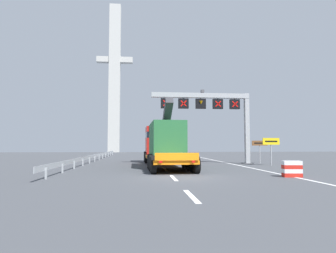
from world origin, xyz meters
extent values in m
plane|color=#424449|center=(0.00, 0.00, 0.00)|extent=(112.00, 112.00, 0.00)
cube|color=silver|center=(-0.55, -6.00, 0.01)|extent=(0.20, 2.60, 0.01)
cube|color=silver|center=(-0.55, -0.58, 0.01)|extent=(0.20, 2.60, 0.01)
cube|color=silver|center=(-0.55, 4.84, 0.01)|extent=(0.20, 2.60, 0.01)
cube|color=silver|center=(-0.55, 10.25, 0.01)|extent=(0.20, 2.60, 0.01)
cube|color=silver|center=(-0.55, 15.67, 0.01)|extent=(0.20, 2.60, 0.01)
cube|color=silver|center=(-0.55, 21.09, 0.01)|extent=(0.20, 2.60, 0.01)
cube|color=silver|center=(-0.55, 26.51, 0.01)|extent=(0.20, 2.60, 0.01)
cube|color=silver|center=(-0.55, 31.92, 0.01)|extent=(0.20, 2.60, 0.01)
cube|color=silver|center=(6.20, 12.00, 0.01)|extent=(0.20, 63.00, 0.01)
cube|color=#9EA0A5|center=(7.72, 10.09, 3.35)|extent=(0.40, 0.40, 6.70)
cube|color=slate|center=(7.72, 10.09, 0.04)|extent=(0.90, 0.90, 0.08)
cube|color=#9EA0A5|center=(3.26, 10.09, 6.45)|extent=(9.31, 0.44, 0.44)
cube|color=#4C4C51|center=(3.43, 10.09, 6.85)|extent=(0.28, 0.40, 0.28)
cube|color=black|center=(6.56, 10.09, 5.67)|extent=(0.96, 0.24, 0.94)
cube|color=#9EA0A5|center=(6.56, 10.09, 6.18)|extent=(0.08, 0.08, 0.16)
cube|color=red|center=(6.56, 9.96, 5.67)|extent=(0.59, 0.02, 0.59)
cube|color=red|center=(6.56, 9.96, 5.67)|extent=(0.59, 0.02, 0.59)
cube|color=black|center=(4.91, 10.09, 5.67)|extent=(0.96, 0.24, 0.94)
cube|color=#9EA0A5|center=(4.91, 10.09, 6.18)|extent=(0.08, 0.08, 0.16)
cube|color=red|center=(4.91, 9.96, 5.67)|extent=(0.59, 0.02, 0.59)
cube|color=red|center=(4.91, 9.96, 5.67)|extent=(0.59, 0.02, 0.59)
cube|color=black|center=(3.26, 10.09, 5.67)|extent=(0.96, 0.24, 0.94)
cube|color=#9EA0A5|center=(3.26, 10.09, 6.18)|extent=(0.08, 0.08, 0.16)
cone|color=orange|center=(3.26, 9.96, 5.76)|extent=(0.35, 0.35, 0.33)
cube|color=black|center=(1.62, 10.09, 5.67)|extent=(0.96, 0.24, 0.94)
cube|color=#9EA0A5|center=(1.62, 10.09, 6.18)|extent=(0.08, 0.08, 0.16)
cube|color=red|center=(1.62, 9.96, 5.67)|extent=(0.59, 0.02, 0.59)
cube|color=red|center=(1.62, 9.96, 5.67)|extent=(0.59, 0.02, 0.59)
cube|color=black|center=(-0.03, 10.09, 5.67)|extent=(0.96, 0.24, 0.94)
cube|color=#9EA0A5|center=(-0.03, 10.09, 6.18)|extent=(0.08, 0.08, 0.16)
cube|color=red|center=(-0.03, 9.96, 5.67)|extent=(0.59, 0.02, 0.59)
cube|color=red|center=(-0.03, 9.96, 5.67)|extent=(0.59, 0.02, 0.59)
cube|color=orange|center=(-0.32, 6.11, 0.73)|extent=(3.09, 10.47, 0.24)
cube|color=orange|center=(-0.18, 0.84, 1.10)|extent=(2.66, 0.15, 0.44)
cylinder|color=black|center=(-1.55, 1.58, 0.55)|extent=(0.35, 1.11, 1.10)
cylinder|color=black|center=(1.15, 1.65, 0.55)|extent=(0.35, 1.11, 1.10)
cylinder|color=black|center=(-1.58, 2.63, 0.55)|extent=(0.35, 1.11, 1.10)
cylinder|color=black|center=(1.12, 2.70, 0.55)|extent=(0.35, 1.11, 1.10)
cylinder|color=black|center=(-1.61, 3.68, 0.55)|extent=(0.35, 1.11, 1.10)
cylinder|color=black|center=(1.09, 3.75, 0.55)|extent=(0.35, 1.11, 1.10)
cylinder|color=black|center=(-1.64, 4.73, 0.55)|extent=(0.35, 1.11, 1.10)
cylinder|color=black|center=(1.06, 4.80, 0.55)|extent=(0.35, 1.11, 1.10)
cylinder|color=black|center=(-1.66, 5.78, 0.55)|extent=(0.35, 1.11, 1.10)
cylinder|color=black|center=(1.03, 5.85, 0.55)|extent=(0.35, 1.11, 1.10)
cube|color=red|center=(-0.52, 13.21, 2.10)|extent=(2.66, 3.27, 3.10)
cube|color=black|center=(-0.52, 13.21, 2.80)|extent=(2.69, 3.29, 0.60)
cylinder|color=black|center=(-1.83, 14.06, 0.55)|extent=(0.37, 1.11, 1.10)
cylinder|color=black|center=(0.74, 14.13, 0.55)|extent=(0.37, 1.11, 1.10)
cylinder|color=black|center=(-1.78, 12.06, 0.55)|extent=(0.37, 1.11, 1.10)
cylinder|color=black|center=(0.80, 12.13, 0.55)|extent=(0.37, 1.11, 1.10)
cube|color=#236638|center=(-0.33, 6.51, 2.20)|extent=(2.54, 5.78, 2.70)
cube|color=#2D2D33|center=(-0.31, 5.66, 4.15)|extent=(0.64, 2.96, 2.29)
cube|color=red|center=(-1.15, 0.77, 0.80)|extent=(0.20, 0.07, 0.12)
cube|color=red|center=(0.80, 0.82, 0.80)|extent=(0.20, 0.07, 0.12)
cylinder|color=#9EA0A5|center=(9.09, 8.07, 1.20)|extent=(0.10, 0.10, 2.40)
cube|color=yellow|center=(9.09, 8.01, 2.11)|extent=(1.53, 0.06, 0.59)
cube|color=black|center=(9.09, 7.97, 2.11)|extent=(1.10, 0.01, 0.12)
cylinder|color=#9EA0A5|center=(9.24, 10.81, 1.11)|extent=(0.10, 0.10, 2.21)
cube|color=brown|center=(9.24, 10.75, 1.97)|extent=(1.57, 0.06, 0.48)
cube|color=black|center=(9.24, 10.71, 1.97)|extent=(1.13, 0.01, 0.12)
cube|color=red|center=(6.12, -0.69, 0.11)|extent=(1.06, 0.62, 0.23)
cube|color=white|center=(6.12, -0.69, 0.34)|extent=(1.06, 0.62, 0.22)
cube|color=red|center=(6.12, -0.69, 0.56)|extent=(1.06, 0.62, 0.23)
cube|color=white|center=(6.12, -0.69, 0.79)|extent=(1.06, 0.62, 0.23)
cube|color=#999EA3|center=(-7.33, 16.81, 0.60)|extent=(0.04, 37.63, 0.32)
cube|color=#999EA3|center=(-7.27, -0.43, 0.30)|extent=(0.10, 0.10, 0.60)
cube|color=#999EA3|center=(-7.27, 2.70, 0.30)|extent=(0.10, 0.10, 0.60)
cube|color=#999EA3|center=(-7.27, 5.84, 0.30)|extent=(0.10, 0.10, 0.60)
cube|color=#999EA3|center=(-7.27, 8.97, 0.30)|extent=(0.10, 0.10, 0.60)
cube|color=#999EA3|center=(-7.27, 12.11, 0.30)|extent=(0.10, 0.10, 0.60)
cube|color=#999EA3|center=(-7.27, 15.25, 0.30)|extent=(0.10, 0.10, 0.60)
cube|color=#999EA3|center=(-7.27, 18.38, 0.30)|extent=(0.10, 0.10, 0.60)
cube|color=#999EA3|center=(-7.27, 21.52, 0.30)|extent=(0.10, 0.10, 0.60)
cube|color=#999EA3|center=(-7.27, 24.65, 0.30)|extent=(0.10, 0.10, 0.60)
cube|color=#999EA3|center=(-7.27, 27.79, 0.30)|extent=(0.10, 0.10, 0.60)
cube|color=#999EA3|center=(-7.27, 30.92, 0.30)|extent=(0.10, 0.10, 0.60)
cube|color=#999EA3|center=(-7.27, 34.06, 0.30)|extent=(0.10, 0.10, 0.60)
cube|color=#B7B7B2|center=(-9.11, 55.30, 18.78)|extent=(2.80, 2.00, 37.57)
cube|color=#B7B7B2|center=(-9.11, 55.30, 23.29)|extent=(9.00, 1.60, 1.40)
camera|label=1|loc=(-2.30, -15.87, 1.79)|focal=30.17mm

